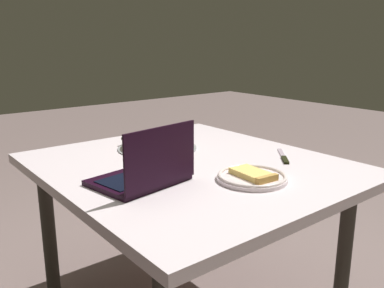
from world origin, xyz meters
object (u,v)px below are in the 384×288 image
pizza_plate (252,177)px  table_knife (284,157)px  dining_table (191,180)px  pizza_tray (157,144)px  laptop (145,173)px

pizza_plate → table_knife: bearing=-70.4°
dining_table → pizza_tray: (0.28, -0.02, 0.10)m
dining_table → pizza_tray: pizza_tray is taller
table_knife → pizza_plate: bearing=109.6°
laptop → pizza_tray: size_ratio=0.94×
laptop → table_knife: size_ratio=1.88×
dining_table → pizza_plate: size_ratio=4.81×
laptop → table_knife: bearing=-98.0°
dining_table → laptop: size_ratio=3.56×
pizza_tray → table_knife: bearing=-144.8°
table_knife → laptop: bearing=82.0°
pizza_plate → table_knife: size_ratio=1.39×
pizza_plate → laptop: bearing=58.1°
pizza_plate → pizza_tray: (0.58, 0.02, 0.01)m
laptop → dining_table: bearing=-70.1°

